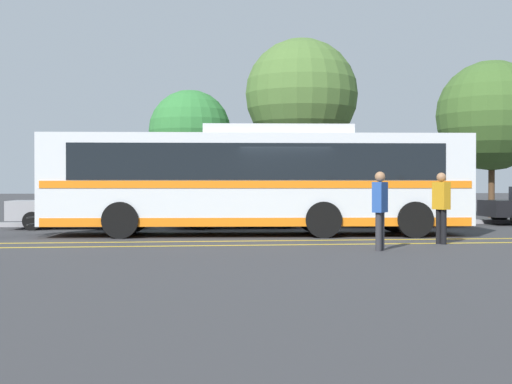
% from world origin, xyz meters
% --- Properties ---
extents(ground_plane, '(220.00, 220.00, 0.00)m').
position_xyz_m(ground_plane, '(0.00, 0.00, 0.00)').
color(ground_plane, '#38383A').
extents(lane_strip_0, '(32.06, 0.20, 0.01)m').
position_xyz_m(lane_strip_0, '(-0.65, -1.84, 0.00)').
color(lane_strip_0, gold).
rests_on(lane_strip_0, ground_plane).
extents(lane_strip_1, '(32.06, 0.20, 0.01)m').
position_xyz_m(lane_strip_1, '(-0.65, -3.14, 0.00)').
color(lane_strip_1, gold).
rests_on(lane_strip_1, ground_plane).
extents(curb_strip, '(40.06, 0.36, 0.15)m').
position_xyz_m(curb_strip, '(-0.65, 5.51, 0.07)').
color(curb_strip, '#99999E').
rests_on(curb_strip, ground_plane).
extents(transit_bus, '(12.52, 3.58, 3.16)m').
position_xyz_m(transit_bus, '(-0.64, 0.36, 1.65)').
color(transit_bus, silver).
rests_on(transit_bus, ground_plane).
extents(parked_car_1, '(4.56, 1.92, 1.46)m').
position_xyz_m(parked_car_1, '(-6.14, 4.20, 0.73)').
color(parked_car_1, '#9E9EA3').
rests_on(parked_car_1, ground_plane).
extents(parked_car_2, '(4.64, 2.25, 1.49)m').
position_xyz_m(parked_car_2, '(-0.81, 4.05, 0.75)').
color(parked_car_2, '#9E9EA3').
rests_on(parked_car_2, ground_plane).
extents(parked_car_3, '(4.57, 1.99, 1.51)m').
position_xyz_m(parked_car_3, '(4.97, 4.24, 0.75)').
color(parked_car_3, maroon).
rests_on(parked_car_3, ground_plane).
extents(pedestrian_0, '(0.43, 0.47, 1.75)m').
position_xyz_m(pedestrian_0, '(1.47, -4.91, 1.00)').
color(pedestrian_0, '#2D2D33').
rests_on(pedestrian_0, ground_plane).
extents(pedestrian_1, '(0.36, 0.47, 1.76)m').
position_xyz_m(pedestrian_1, '(3.49, -3.36, 1.01)').
color(pedestrian_1, black).
rests_on(pedestrian_1, ground_plane).
extents(tree_0, '(4.53, 4.53, 7.37)m').
position_xyz_m(tree_0, '(2.14, 8.14, 5.10)').
color(tree_0, '#513823').
rests_on(tree_0, ground_plane).
extents(tree_1, '(3.23, 3.23, 5.21)m').
position_xyz_m(tree_1, '(-2.34, 8.00, 3.58)').
color(tree_1, '#513823').
rests_on(tree_1, ground_plane).
extents(tree_2, '(4.94, 4.94, 7.06)m').
position_xyz_m(tree_2, '(11.26, 10.36, 4.59)').
color(tree_2, '#513823').
rests_on(tree_2, ground_plane).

